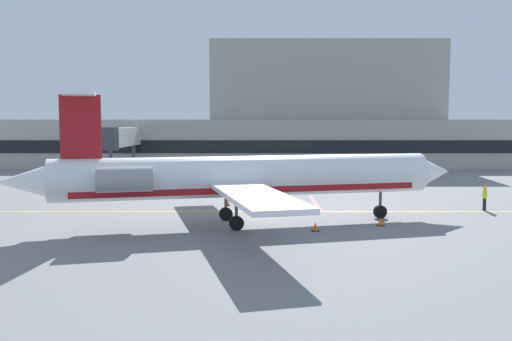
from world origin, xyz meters
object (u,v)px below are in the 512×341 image
Objects in this scene: regional_jet at (241,177)px; marshaller at (484,197)px; baggage_tug at (335,178)px; pushback_tractor at (130,172)px.

marshaller is (18.23, 5.73, -2.12)m from regional_jet.
regional_jet is at bearing -113.95° from baggage_tug.
regional_jet is 6.96× the size of baggage_tug.
pushback_tractor is 38.88m from marshaller.
regional_jet reaches higher than baggage_tug.
pushback_tractor is 2.05× the size of marshaller.
marshaller is (31.96, -22.14, 0.08)m from pushback_tractor.
regional_jet is 14.97× the size of marshaller.
regional_jet reaches higher than pushback_tractor.
baggage_tug is 2.15× the size of marshaller.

